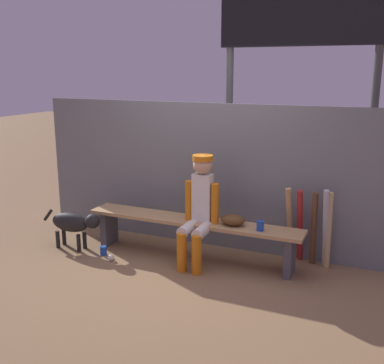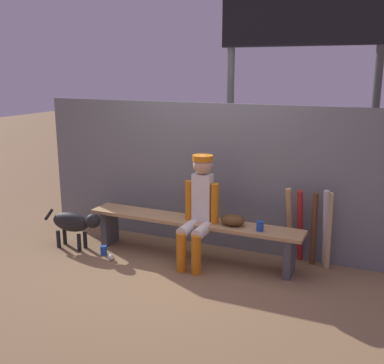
# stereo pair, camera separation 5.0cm
# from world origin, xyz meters

# --- Properties ---
(ground_plane) EXTENTS (30.00, 30.00, 0.00)m
(ground_plane) POSITION_xyz_m (0.00, 0.00, 0.00)
(ground_plane) COLOR olive
(chainlink_fence) EXTENTS (4.67, 0.03, 1.80)m
(chainlink_fence) POSITION_xyz_m (0.00, 0.50, 0.90)
(chainlink_fence) COLOR slate
(chainlink_fence) RESTS_ON ground_plane
(dugout_bench) EXTENTS (2.62, 0.36, 0.48)m
(dugout_bench) POSITION_xyz_m (0.00, 0.00, 0.38)
(dugout_bench) COLOR tan
(dugout_bench) RESTS_ON ground_plane
(player_seated) EXTENTS (0.41, 0.55, 1.26)m
(player_seated) POSITION_xyz_m (0.13, -0.11, 0.69)
(player_seated) COLOR silver
(player_seated) RESTS_ON ground_plane
(baseball_glove) EXTENTS (0.28, 0.20, 0.12)m
(baseball_glove) POSITION_xyz_m (0.50, 0.00, 0.54)
(baseball_glove) COLOR #593819
(baseball_glove) RESTS_ON dugout_bench
(bat_wood_tan) EXTENTS (0.11, 0.27, 0.90)m
(bat_wood_tan) POSITION_xyz_m (1.06, 0.38, 0.45)
(bat_wood_tan) COLOR tan
(bat_wood_tan) RESTS_ON ground_plane
(bat_aluminum_red) EXTENTS (0.07, 0.27, 0.89)m
(bat_aluminum_red) POSITION_xyz_m (1.18, 0.38, 0.45)
(bat_aluminum_red) COLOR #B22323
(bat_aluminum_red) RESTS_ON ground_plane
(bat_wood_dark) EXTENTS (0.08, 0.17, 0.87)m
(bat_wood_dark) POSITION_xyz_m (1.34, 0.37, 0.44)
(bat_wood_dark) COLOR brown
(bat_wood_dark) RESTS_ON ground_plane
(bat_wood_natural) EXTENTS (0.07, 0.16, 0.90)m
(bat_wood_natural) POSITION_xyz_m (1.51, 0.33, 0.45)
(bat_wood_natural) COLOR tan
(bat_wood_natural) RESTS_ON ground_plane
(bat_aluminum_silver) EXTENTS (0.08, 0.26, 0.94)m
(bat_aluminum_silver) POSITION_xyz_m (1.47, 0.32, 0.47)
(bat_aluminum_silver) COLOR #B7B7BC
(bat_aluminum_silver) RESTS_ON ground_plane
(baseball) EXTENTS (0.07, 0.07, 0.07)m
(baseball) POSITION_xyz_m (-0.84, -0.46, 0.04)
(baseball) COLOR white
(baseball) RESTS_ON ground_plane
(cup_on_ground) EXTENTS (0.08, 0.08, 0.11)m
(cup_on_ground) POSITION_xyz_m (-1.02, -0.34, 0.06)
(cup_on_ground) COLOR #1E47AD
(cup_on_ground) RESTS_ON ground_plane
(cup_on_bench) EXTENTS (0.08, 0.08, 0.11)m
(cup_on_bench) POSITION_xyz_m (0.83, -0.06, 0.54)
(cup_on_bench) COLOR #1E47AD
(cup_on_bench) RESTS_ON dugout_bench
(scoreboard) EXTENTS (2.38, 0.27, 3.62)m
(scoreboard) POSITION_xyz_m (0.94, 1.40, 2.56)
(scoreboard) COLOR #3F3F42
(scoreboard) RESTS_ON ground_plane
(dog) EXTENTS (0.84, 0.20, 0.49)m
(dog) POSITION_xyz_m (-1.46, -0.32, 0.34)
(dog) COLOR black
(dog) RESTS_ON ground_plane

